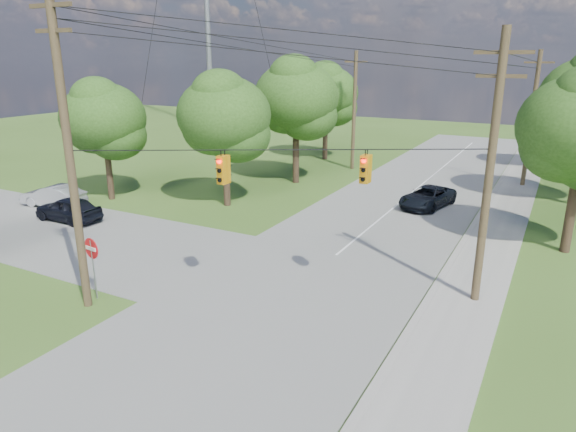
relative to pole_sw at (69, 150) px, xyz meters
The scene contains 18 objects.
ground 7.75m from the pole_sw, ahead, with size 140.00×140.00×0.00m, color #3A5C1E.
main_road 10.16m from the pole_sw, 34.88° to the left, with size 10.00×100.00×0.03m, color gray.
sidewalk_east 15.37m from the pole_sw, 19.08° to the left, with size 2.60×100.00×0.12m, color #A4A099.
pole_sw is the anchor object (origin of this frame).
pole_ne 15.51m from the pole_sw, 29.38° to the left, with size 2.00×0.32×10.50m.
pole_north_e 32.55m from the pole_sw, 65.48° to the left, with size 2.00×0.32×10.00m.
pole_north_w 29.62m from the pole_sw, 90.77° to the left, with size 2.00×0.32×10.00m.
power_lines 13.04m from the pole_sw, 61.30° to the left, with size 13.93×29.62×4.93m.
traffic_signals 8.24m from the pole_sw, 29.38° to the left, with size 4.91×3.27×1.05m.
tree_w_near 14.99m from the pole_sw, 103.11° to the left, with size 6.00×6.00×8.40m.
tree_w_mid 22.73m from the pole_sw, 96.06° to the left, with size 6.40×6.40×9.22m.
tree_w_far 32.90m from the pole_sw, 97.69° to the left, with size 6.00×6.00×8.73m.
tree_e_far 40.90m from the pole_sw, 66.82° to the left, with size 5.80×5.80×8.32m.
tree_cross_n 16.64m from the pole_sw, 133.29° to the left, with size 5.60×5.60×7.91m.
car_cross_dark 13.33m from the pole_sw, 143.56° to the left, with size 1.75×4.35×1.48m, color black.
car_cross_silver 16.88m from the pole_sw, 146.13° to the left, with size 1.51×4.32×1.42m, color #A9ABB0.
car_main_north 22.78m from the pole_sw, 67.50° to the left, with size 2.21×4.80×1.33m, color black.
do_not_enter_sign 4.39m from the pole_sw, 104.87° to the left, with size 0.87×0.16×2.61m.
Camera 1 is at (11.14, -12.09, 9.42)m, focal length 32.00 mm.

